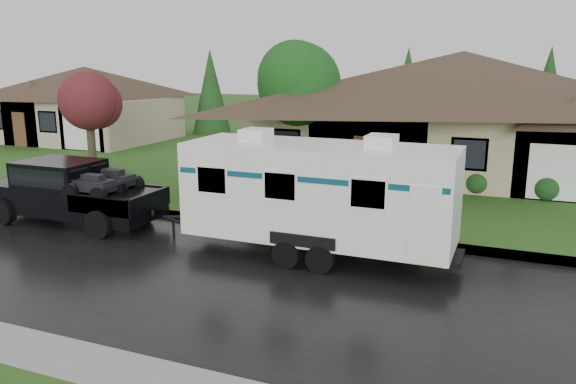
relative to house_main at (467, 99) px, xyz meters
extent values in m
plane|color=#2C561A|center=(-2.29, -13.84, -3.59)|extent=(140.00, 140.00, 0.00)
cube|color=black|center=(-2.29, -15.84, -3.59)|extent=(140.00, 8.00, 0.01)
cube|color=gray|center=(-2.29, -11.59, -3.52)|extent=(140.00, 0.50, 0.15)
cube|color=#2C561A|center=(-2.29, 1.16, -3.52)|extent=(140.00, 26.00, 0.15)
cube|color=tan|center=(-0.29, 0.16, -1.94)|extent=(18.00, 10.00, 3.00)
pyramid|color=#39291F|center=(-0.29, 0.16, 2.16)|extent=(19.44, 10.80, 2.60)
cube|color=#BFAB8D|center=(-24.29, 2.16, -2.04)|extent=(10.00, 8.00, 2.80)
pyramid|color=#39291F|center=(-24.29, 2.16, 1.36)|extent=(10.80, 8.64, 2.00)
cube|color=#BFAB8D|center=(-21.29, 0.16, -2.18)|extent=(3.20, 4.00, 2.52)
cylinder|color=#382B1E|center=(-7.01, -4.60, -2.09)|extent=(0.42, 0.42, 2.70)
sphere|color=#1D581C|center=(-7.01, -4.60, 0.87)|extent=(3.73, 3.73, 3.73)
cylinder|color=#382B1E|center=(-15.46, -7.61, -2.38)|extent=(0.36, 0.36, 2.13)
sphere|color=maroon|center=(-15.46, -7.61, -0.05)|extent=(2.94, 2.94, 2.94)
sphere|color=#143814|center=(-6.59, -4.54, -2.94)|extent=(1.00, 1.00, 1.00)
sphere|color=#143814|center=(-4.07, -4.54, -2.94)|extent=(1.00, 1.00, 1.00)
sphere|color=#143814|center=(-1.55, -4.54, -2.94)|extent=(1.00, 1.00, 1.00)
sphere|color=#143814|center=(0.97, -4.54, -2.94)|extent=(1.00, 1.00, 1.00)
sphere|color=#143814|center=(3.49, -4.54, -2.94)|extent=(1.00, 1.00, 1.00)
cube|color=black|center=(-11.29, -13.46, -2.78)|extent=(6.25, 2.08, 0.90)
cube|color=black|center=(-13.58, -13.46, -2.50)|extent=(1.67, 2.03, 0.36)
cube|color=black|center=(-11.71, -13.46, -1.98)|extent=(2.50, 1.96, 0.94)
cube|color=black|center=(-11.71, -13.46, -1.93)|extent=(2.29, 2.00, 0.57)
cube|color=black|center=(-9.31, -13.46, -2.57)|extent=(2.29, 1.98, 0.06)
cylinder|color=black|center=(-13.27, -14.48, -3.15)|extent=(0.87, 0.33, 0.87)
cylinder|color=black|center=(-13.27, -12.44, -3.15)|extent=(0.87, 0.33, 0.87)
cylinder|color=black|center=(-9.31, -14.48, -3.15)|extent=(0.87, 0.33, 0.87)
cylinder|color=black|center=(-9.31, -12.44, -3.15)|extent=(0.87, 0.33, 0.87)
cube|color=white|center=(-2.59, -13.46, -1.74)|extent=(7.29, 2.50, 2.55)
cube|color=black|center=(-2.59, -13.46, -3.17)|extent=(7.70, 1.25, 0.15)
cube|color=#0B4352|center=(-2.59, -13.46, -1.18)|extent=(7.14, 2.52, 0.15)
cube|color=white|center=(-4.46, -13.46, -0.30)|extent=(0.73, 0.83, 0.33)
cube|color=white|center=(-0.92, -13.46, -0.30)|extent=(0.73, 0.83, 0.33)
cylinder|color=black|center=(-3.06, -14.69, -3.23)|extent=(0.73, 0.25, 0.73)
cylinder|color=black|center=(-3.06, -12.23, -3.23)|extent=(0.73, 0.25, 0.73)
cylinder|color=black|center=(-2.12, -14.69, -3.23)|extent=(0.73, 0.25, 0.73)
cylinder|color=black|center=(-2.12, -12.23, -3.23)|extent=(0.73, 0.25, 0.73)
camera|label=1|loc=(2.23, -27.51, 1.69)|focal=35.00mm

